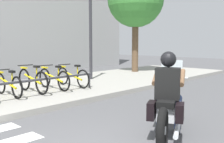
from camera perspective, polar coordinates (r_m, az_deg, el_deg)
The scene contains 9 objects.
motorcycle at distance 4.73m, azimuth 11.99°, elevation -7.75°, with size 2.10×1.12×1.27m.
rider at distance 4.58m, azimuth 11.97°, elevation -3.45°, with size 0.76×0.70×1.46m.
bicycle_3 at distance 7.65m, azimuth -21.46°, elevation -2.57°, with size 0.48×1.58×0.72m.
bicycle_4 at distance 7.98m, azimuth -16.75°, elevation -1.83°, with size 0.48×1.64×0.80m.
bicycle_5 at distance 8.36m, azimuth -12.45°, elevation -1.47°, with size 0.48×1.65×0.75m.
bicycle_6 at distance 8.79m, azimuth -8.54°, elevation -1.06°, with size 0.48×1.68×0.73m.
bike_rack at distance 7.14m, azimuth -19.57°, elevation -2.37°, with size 4.96×0.07×0.49m.
street_lamp at distance 10.48m, azimuth -4.65°, elevation 10.20°, with size 0.28×0.28×3.76m.
tree_near_rack at distance 13.34m, azimuth 5.10°, elevation 15.19°, with size 2.74×2.74×5.07m.
Camera 1 is at (-2.04, -2.40, 1.61)m, focal length 42.43 mm.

